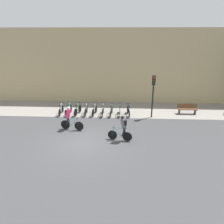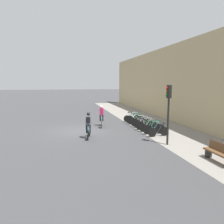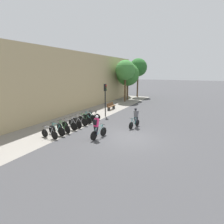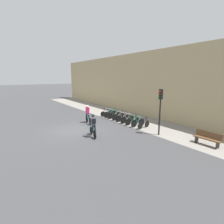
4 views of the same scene
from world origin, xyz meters
The scene contains 16 objects.
ground centered at (0.00, 0.00, 0.00)m, with size 200.00×200.00×0.00m, color #3D3D3F.
kerb_strip centered at (0.00, 6.75, 0.00)m, with size 44.00×4.50×0.01m, color gray.
building_facade centered at (0.00, 9.30, 3.61)m, with size 44.00×0.60×7.21m, color tan.
cyclist_pink centered at (-1.35, 2.02, 0.95)m, with size 1.74×0.54×1.79m.
cyclist_grey centered at (2.52, 0.46, 0.95)m, with size 1.62×0.57×1.76m.
parked_bike_0 centered at (-2.87, 5.21, 0.38)m, with size 0.46×1.62×0.94m.
parked_bike_1 centered at (-2.14, 5.21, 0.41)m, with size 0.46×1.68×0.99m.
parked_bike_2 centered at (-1.40, 5.21, 0.41)m, with size 0.48×1.69×0.98m.
parked_bike_3 centered at (-0.67, 5.21, 0.40)m, with size 0.46×1.65×0.98m.
parked_bike_4 centered at (0.07, 5.21, 0.40)m, with size 0.46×1.65×0.96m.
parked_bike_5 centered at (0.81, 5.21, 0.41)m, with size 0.46×1.75×0.98m.
parked_bike_6 centered at (1.54, 5.21, 0.39)m, with size 0.46×1.68×0.95m.
parked_bike_7 centered at (2.28, 5.21, 0.41)m, with size 0.46×1.67×0.98m.
parked_bike_8 centered at (3.01, 5.21, 0.38)m, with size 0.46×1.57×0.95m.
traffic_light_pole centered at (4.97, 4.86, 2.46)m, with size 0.26×0.30×3.55m.
bench centered at (8.18, 5.85, 0.47)m, with size 1.71×0.44×0.89m.
Camera 4 is at (13.45, -5.58, 4.43)m, focal length 28.00 mm.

